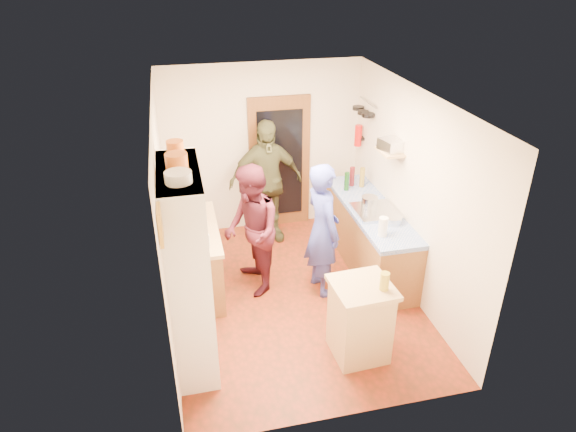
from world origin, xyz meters
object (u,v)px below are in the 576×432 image
object	(u,v)px
island_base	(360,322)
person_back	(267,182)
person_left	(253,229)
right_counter_base	(369,238)
person_hob	(326,230)
hutch_body	(188,270)

from	to	relation	value
island_base	person_back	size ratio (longest dim) A/B	0.45
island_base	person_left	size ratio (longest dim) A/B	0.50
right_counter_base	person_hob	bearing A→B (deg)	-149.88
person_left	right_counter_base	bearing A→B (deg)	90.55
hutch_body	person_back	xyz separation A→B (m)	(1.26, 2.34, -0.15)
island_base	person_left	world-z (taller)	person_left
right_counter_base	person_back	distance (m)	1.70
hutch_body	person_back	world-z (taller)	hutch_body
hutch_body	person_hob	xyz separation A→B (m)	(1.73, 0.85, -0.22)
right_counter_base	island_base	bearing A→B (deg)	-113.93
right_counter_base	person_hob	size ratio (longest dim) A/B	1.24
hutch_body	island_base	size ratio (longest dim) A/B	2.56
person_back	person_left	bearing A→B (deg)	-114.70
right_counter_base	island_base	distance (m)	1.86
right_counter_base	island_base	xyz separation A→B (m)	(-0.75, -1.70, 0.01)
right_counter_base	person_left	xyz separation A→B (m)	(-1.65, -0.17, 0.44)
person_hob	person_back	bearing A→B (deg)	7.08
island_base	person_hob	size ratio (longest dim) A/B	0.49
person_hob	hutch_body	bearing A→B (deg)	106.12
right_counter_base	person_back	xyz separation A→B (m)	(-1.24, 1.04, 0.53)
hutch_body	person_hob	world-z (taller)	hutch_body
island_base	person_back	bearing A→B (deg)	99.98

